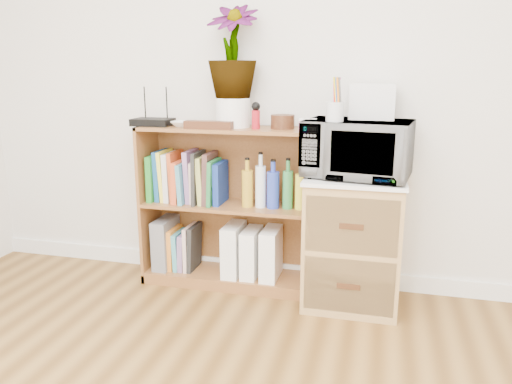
% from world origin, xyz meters
% --- Properties ---
extents(skirting_board, '(4.00, 0.02, 0.10)m').
position_xyz_m(skirting_board, '(0.00, 2.24, 0.05)').
color(skirting_board, white).
rests_on(skirting_board, ground).
extents(bookshelf, '(1.00, 0.30, 0.95)m').
position_xyz_m(bookshelf, '(-0.35, 2.10, 0.47)').
color(bookshelf, brown).
rests_on(bookshelf, ground).
extents(wicker_unit, '(0.50, 0.45, 0.70)m').
position_xyz_m(wicker_unit, '(0.40, 2.02, 0.35)').
color(wicker_unit, '#9E7542').
rests_on(wicker_unit, ground).
extents(microwave, '(0.58, 0.43, 0.30)m').
position_xyz_m(microwave, '(0.40, 2.02, 0.87)').
color(microwave, white).
rests_on(microwave, wicker_unit).
extents(pen_cup, '(0.09, 0.09, 0.10)m').
position_xyz_m(pen_cup, '(0.29, 1.91, 1.06)').
color(pen_cup, silver).
rests_on(pen_cup, microwave).
extents(small_appliance, '(0.23, 0.19, 0.18)m').
position_xyz_m(small_appliance, '(0.46, 2.11, 1.11)').
color(small_appliance, silver).
rests_on(small_appliance, microwave).
extents(router, '(0.23, 0.15, 0.04)m').
position_xyz_m(router, '(-0.78, 2.08, 0.97)').
color(router, black).
rests_on(router, bookshelf).
extents(white_bowl, '(0.13, 0.13, 0.03)m').
position_xyz_m(white_bowl, '(-0.59, 2.07, 0.97)').
color(white_bowl, silver).
rests_on(white_bowl, bookshelf).
extents(plant_pot, '(0.19, 0.19, 0.16)m').
position_xyz_m(plant_pot, '(-0.31, 2.12, 1.03)').
color(plant_pot, white).
rests_on(plant_pot, bookshelf).
extents(potted_plant, '(0.28, 0.28, 0.51)m').
position_xyz_m(potted_plant, '(-0.31, 2.12, 1.37)').
color(potted_plant, '#33732E').
rests_on(potted_plant, plant_pot).
extents(trinket_box, '(0.27, 0.07, 0.04)m').
position_xyz_m(trinket_box, '(-0.41, 2.00, 0.97)').
color(trinket_box, '#3D2010').
rests_on(trinket_box, bookshelf).
extents(kokeshi_doll, '(0.04, 0.04, 0.10)m').
position_xyz_m(kokeshi_doll, '(-0.16, 2.06, 1.00)').
color(kokeshi_doll, '#A61420').
rests_on(kokeshi_doll, bookshelf).
extents(wooden_bowl, '(0.13, 0.13, 0.08)m').
position_xyz_m(wooden_bowl, '(-0.02, 2.11, 0.99)').
color(wooden_bowl, '#34170E').
rests_on(wooden_bowl, bookshelf).
extents(paint_jars, '(0.11, 0.04, 0.05)m').
position_xyz_m(paint_jars, '(0.14, 2.01, 0.98)').
color(paint_jars, pink).
rests_on(paint_jars, bookshelf).
extents(file_box, '(0.09, 0.25, 0.31)m').
position_xyz_m(file_box, '(-0.74, 2.10, 0.22)').
color(file_box, slate).
rests_on(file_box, bookshelf).
extents(magazine_holder_left, '(0.10, 0.25, 0.31)m').
position_xyz_m(magazine_holder_left, '(-0.30, 2.09, 0.22)').
color(magazine_holder_left, white).
rests_on(magazine_holder_left, bookshelf).
extents(magazine_holder_mid, '(0.09, 0.23, 0.28)m').
position_xyz_m(magazine_holder_mid, '(-0.19, 2.09, 0.21)').
color(magazine_holder_mid, white).
rests_on(magazine_holder_mid, bookshelf).
extents(magazine_holder_right, '(0.09, 0.24, 0.30)m').
position_xyz_m(magazine_holder_right, '(-0.07, 2.09, 0.22)').
color(magazine_holder_right, white).
rests_on(magazine_holder_right, bookshelf).
extents(cookbooks, '(0.45, 0.20, 0.31)m').
position_xyz_m(cookbooks, '(-0.59, 2.10, 0.64)').
color(cookbooks, '#217F27').
rests_on(cookbooks, bookshelf).
extents(liquor_bottles, '(0.44, 0.07, 0.32)m').
position_xyz_m(liquor_bottles, '(-0.02, 2.10, 0.64)').
color(liquor_bottles, gold).
rests_on(liquor_bottles, bookshelf).
extents(lower_books, '(0.17, 0.19, 0.28)m').
position_xyz_m(lower_books, '(-0.62, 2.10, 0.20)').
color(lower_books, orange).
rests_on(lower_books, bookshelf).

